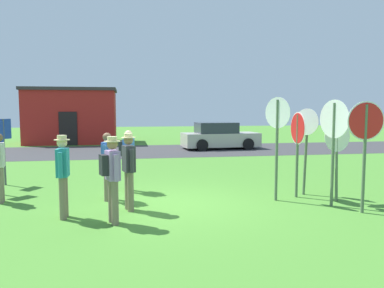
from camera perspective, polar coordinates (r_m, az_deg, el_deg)
name	(u,v)px	position (r m, az deg, el deg)	size (l,w,h in m)	color
ground_plane	(168,204)	(9.19, -3.64, -9.02)	(80.00, 80.00, 0.00)	#47842D
street_asphalt	(145,151)	(20.65, -7.16, -1.03)	(60.00, 6.40, 0.01)	#38383A
building_background	(72,116)	(26.68, -17.60, 4.10)	(5.85, 4.23, 3.63)	#B2231E
parked_car_on_street	(219,137)	(21.62, 4.15, 1.10)	(4.42, 2.26, 1.51)	#B7B2A3
stop_sign_tallest	(365,136)	(8.96, 24.68, 1.09)	(0.85, 0.08, 2.44)	#51664C
stop_sign_rear_left	(277,130)	(9.50, 12.74, 2.04)	(0.37, 0.68, 2.56)	#51664C
stop_sign_leaning_left	(334,133)	(9.34, 20.61, 1.63)	(0.25, 0.86, 2.49)	#51664C
stop_sign_rear_right	(297,139)	(10.01, 15.63, 0.76)	(0.07, 0.83, 2.20)	#51664C
stop_sign_center_cluster	(337,147)	(9.92, 21.02, -0.42)	(0.75, 0.17, 1.98)	#51664C
stop_sign_far_back	(306,136)	(10.41, 16.85, 1.10)	(0.39, 0.63, 2.29)	#51664C
person_in_dark_shirt	(128,156)	(10.54, -9.64, -1.80)	(0.44, 0.54, 1.69)	#7A6B56
person_with_sunhat	(63,172)	(8.27, -18.90, -3.95)	(0.32, 0.57, 1.74)	#7A6B56
person_on_left	(112,173)	(7.61, -12.02, -4.37)	(0.43, 0.55, 1.74)	#7A6B56
person_in_blue	(107,162)	(9.61, -12.63, -2.73)	(0.29, 0.56, 1.69)	#7A6B56
person_near_signs	(129,167)	(8.55, -9.51, -3.44)	(0.32, 0.55, 1.74)	#7A6B56
person_in_teal	(0,164)	(10.25, -27.04, -2.69)	(0.28, 0.56, 1.69)	#7A6B56
info_panel_leftmost	(4,140)	(12.52, -26.55, 0.60)	(0.31, 0.54, 1.98)	#4C4C51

